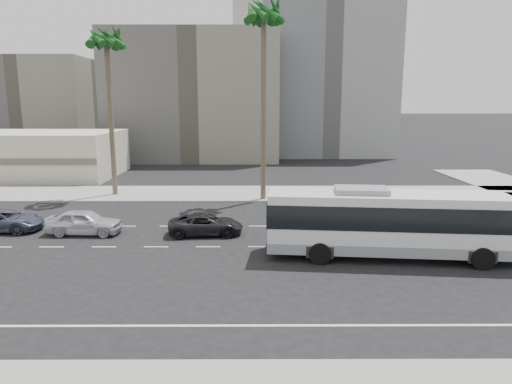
{
  "coord_description": "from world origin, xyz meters",
  "views": [
    {
      "loc": [
        -3.35,
        -25.19,
        8.13
      ],
      "look_at": [
        -3.23,
        4.0,
        2.45
      ],
      "focal_mm": 32.06,
      "sensor_mm": 36.0,
      "label": 1
    }
  ],
  "objects_px": {
    "car_a": "(206,225)",
    "palm_mid": "(106,43)",
    "car_b": "(84,222)",
    "palm_near": "(264,18)",
    "city_bus": "(393,222)",
    "car_c": "(3,220)"
  },
  "relations": [
    {
      "from": "city_bus",
      "to": "car_b",
      "type": "relative_size",
      "value": 2.89
    },
    {
      "from": "car_c",
      "to": "palm_near",
      "type": "xyz_separation_m",
      "value": [
        16.96,
        9.44,
        14.02
      ]
    },
    {
      "from": "car_a",
      "to": "car_c",
      "type": "xyz_separation_m",
      "value": [
        -13.16,
        0.88,
        0.05
      ]
    },
    {
      "from": "car_a",
      "to": "car_b",
      "type": "height_order",
      "value": "car_b"
    },
    {
      "from": "car_c",
      "to": "palm_near",
      "type": "height_order",
      "value": "palm_near"
    },
    {
      "from": "car_b",
      "to": "palm_near",
      "type": "relative_size",
      "value": 0.28
    },
    {
      "from": "palm_near",
      "to": "car_b",
      "type": "bearing_deg",
      "value": -138.3
    },
    {
      "from": "palm_near",
      "to": "palm_mid",
      "type": "height_order",
      "value": "palm_near"
    },
    {
      "from": "car_a",
      "to": "palm_mid",
      "type": "xyz_separation_m",
      "value": [
        -9.39,
        12.33,
        12.46
      ]
    },
    {
      "from": "car_b",
      "to": "palm_mid",
      "type": "bearing_deg",
      "value": 10.16
    },
    {
      "from": "car_c",
      "to": "palm_mid",
      "type": "relative_size",
      "value": 0.35
    },
    {
      "from": "city_bus",
      "to": "car_b",
      "type": "xyz_separation_m",
      "value": [
        -18.02,
        4.5,
        -1.2
      ]
    },
    {
      "from": "car_a",
      "to": "car_c",
      "type": "relative_size",
      "value": 0.93
    },
    {
      "from": "car_a",
      "to": "car_c",
      "type": "height_order",
      "value": "car_c"
    },
    {
      "from": "car_b",
      "to": "palm_mid",
      "type": "relative_size",
      "value": 0.32
    },
    {
      "from": "car_a",
      "to": "palm_near",
      "type": "relative_size",
      "value": 0.29
    },
    {
      "from": "car_c",
      "to": "palm_near",
      "type": "bearing_deg",
      "value": -59.72
    },
    {
      "from": "city_bus",
      "to": "car_c",
      "type": "xyz_separation_m",
      "value": [
        -23.52,
        5.27,
        -1.28
      ]
    },
    {
      "from": "car_c",
      "to": "palm_mid",
      "type": "distance_m",
      "value": 17.3
    },
    {
      "from": "car_b",
      "to": "palm_near",
      "type": "bearing_deg",
      "value": -46.17
    },
    {
      "from": "city_bus",
      "to": "car_c",
      "type": "height_order",
      "value": "city_bus"
    },
    {
      "from": "city_bus",
      "to": "palm_mid",
      "type": "height_order",
      "value": "palm_mid"
    }
  ]
}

